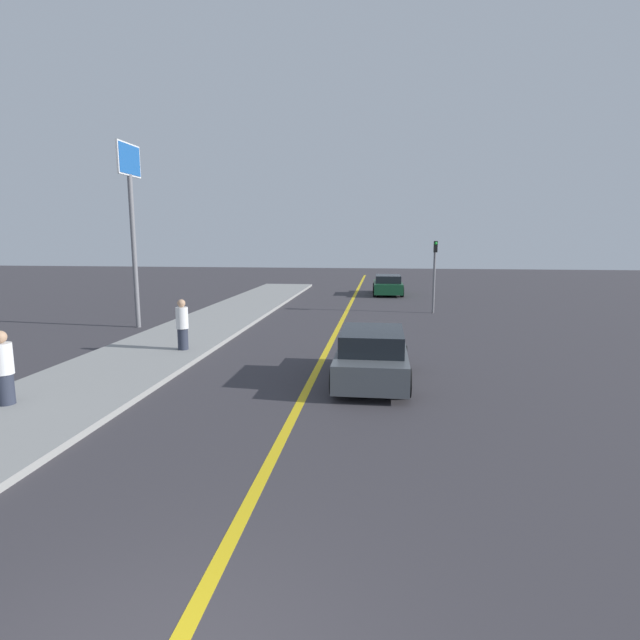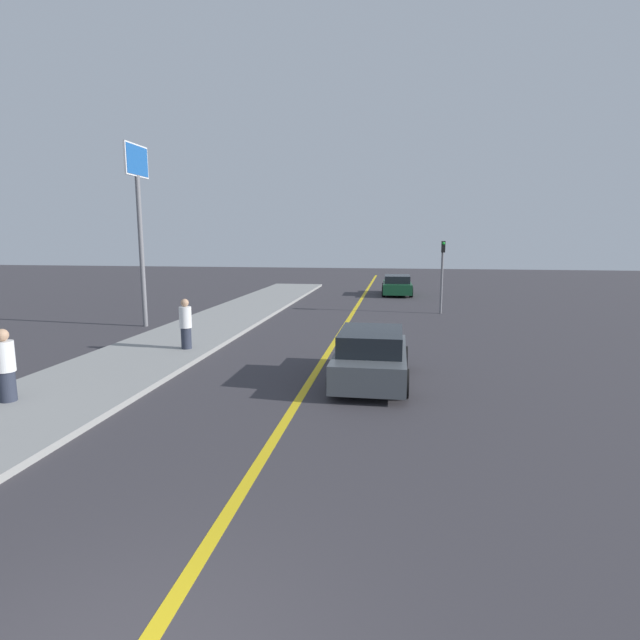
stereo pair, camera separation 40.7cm
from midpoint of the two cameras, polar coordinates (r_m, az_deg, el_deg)
The scene contains 8 objects.
road_center_line at distance 21.46m, azimuth 3.40°, elevation -0.64°, with size 0.20×60.00×0.01m.
sidewalk_left at distance 22.49m, azimuth -10.83°, elevation -0.15°, with size 3.65×35.66×0.15m.
car_near_right_lane at distance 13.06m, azimuth 6.76°, elevation -4.17°, with size 1.92×4.06×1.40m.
car_ahead_center at distance 33.50m, azimuth 9.14°, elevation 3.94°, with size 2.04×4.27×1.31m.
pedestrian_mid_group at distance 12.86m, azimuth -31.55°, elevation -4.50°, with size 0.42×0.42×1.62m.
pedestrian_far_standing at distance 16.71m, azimuth -14.43°, elevation -0.46°, with size 0.39×0.39×1.64m.
traffic_light at distance 25.39m, azimuth 14.24°, elevation 5.69°, with size 0.18×0.40×3.58m.
roadside_sign at distance 22.25m, azimuth -19.56°, elevation 13.28°, with size 0.20×1.78×7.47m.
Camera 2 is at (2.22, -3.01, 3.71)m, focal length 28.00 mm.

